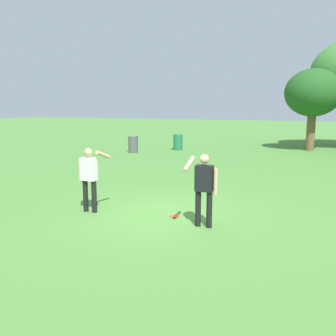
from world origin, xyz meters
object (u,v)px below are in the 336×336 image
Objects in this scene: person_thrower at (204,185)px; trash_can_beside_table at (133,144)px; frisbee at (175,216)px; trash_can_further_along at (178,142)px; person_catcher at (89,175)px; tree_tall_left at (313,93)px.

trash_can_beside_table is at bearing 125.69° from person_thrower.
trash_can_further_along is at bearing 111.64° from frisbee.
tree_tall_left is at bearing 73.93° from person_catcher.
trash_can_beside_table and trash_can_further_along have the same top height.
person_thrower is 16.16m from tree_tall_left.
trash_can_beside_table is at bearing 123.62° from frisbee.
person_thrower is 3.02m from person_catcher.
tree_tall_left is (1.56, 15.90, 2.43)m from person_thrower.
person_thrower is at bearing -95.62° from tree_tall_left.
person_catcher is 2.39m from frisbee.
tree_tall_left reaches higher than frisbee.
person_thrower is 1.37m from frisbee.
person_thrower reaches higher than frisbee.
person_thrower is 0.34× the size of tree_tall_left.
tree_tall_left is (2.44, 15.44, 3.38)m from frisbee.
trash_can_beside_table is at bearing -129.71° from trash_can_further_along.
person_catcher reaches higher than trash_can_beside_table.
tree_tall_left is (9.30, 5.13, 2.91)m from trash_can_beside_table.
tree_tall_left is at bearing 21.13° from trash_can_further_along.
trash_can_further_along is (-5.86, 13.03, -0.48)m from person_thrower.
frisbee is 12.40m from trash_can_beside_table.
trash_can_further_along is 8.48m from tree_tall_left.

